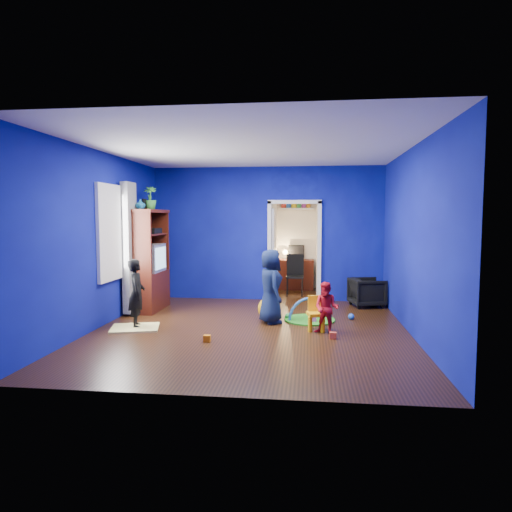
# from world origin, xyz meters

# --- Properties ---
(floor) EXTENTS (5.00, 5.50, 0.01)m
(floor) POSITION_xyz_m (0.00, 0.00, 0.00)
(floor) COLOR black
(floor) RESTS_ON ground
(ceiling) EXTENTS (5.00, 5.50, 0.01)m
(ceiling) POSITION_xyz_m (0.00, 0.00, 2.90)
(ceiling) COLOR white
(ceiling) RESTS_ON wall_back
(wall_back) EXTENTS (5.00, 0.02, 2.90)m
(wall_back) POSITION_xyz_m (0.00, 2.75, 1.45)
(wall_back) COLOR navy
(wall_back) RESTS_ON floor
(wall_front) EXTENTS (5.00, 0.02, 2.90)m
(wall_front) POSITION_xyz_m (0.00, -2.75, 1.45)
(wall_front) COLOR navy
(wall_front) RESTS_ON floor
(wall_left) EXTENTS (0.02, 5.50, 2.90)m
(wall_left) POSITION_xyz_m (-2.50, 0.00, 1.45)
(wall_left) COLOR navy
(wall_left) RESTS_ON floor
(wall_right) EXTENTS (0.02, 5.50, 2.90)m
(wall_right) POSITION_xyz_m (2.50, 0.00, 1.45)
(wall_right) COLOR navy
(wall_right) RESTS_ON floor
(alcove) EXTENTS (1.00, 1.75, 2.50)m
(alcove) POSITION_xyz_m (0.60, 3.62, 1.25)
(alcove) COLOR silver
(alcove) RESTS_ON floor
(armchair) EXTENTS (0.78, 0.76, 0.58)m
(armchair) POSITION_xyz_m (2.10, 2.20, 0.29)
(armchair) COLOR black
(armchair) RESTS_ON floor
(child_black) EXTENTS (0.40, 0.48, 1.13)m
(child_black) POSITION_xyz_m (-1.89, -0.04, 0.57)
(child_black) COLOR black
(child_black) RESTS_ON floor
(child_navy) EXTENTS (0.60, 0.72, 1.27)m
(child_navy) POSITION_xyz_m (0.27, 0.55, 0.63)
(child_navy) COLOR #0E1633
(child_navy) RESTS_ON floor
(toddler_red) EXTENTS (0.48, 0.43, 0.81)m
(toddler_red) POSITION_xyz_m (1.20, -0.11, 0.41)
(toddler_red) COLOR red
(toddler_red) RESTS_ON floor
(vase) EXTENTS (0.22, 0.22, 0.19)m
(vase) POSITION_xyz_m (-2.22, 1.09, 2.06)
(vase) COLOR #0C5166
(vase) RESTS_ON tv_armoire
(potted_plant) EXTENTS (0.30, 0.30, 0.46)m
(potted_plant) POSITION_xyz_m (-2.22, 1.61, 2.19)
(potted_plant) COLOR green
(potted_plant) RESTS_ON tv_armoire
(tv_armoire) EXTENTS (0.58, 1.14, 1.96)m
(tv_armoire) POSITION_xyz_m (-2.22, 1.39, 0.98)
(tv_armoire) COLOR #380D09
(tv_armoire) RESTS_ON floor
(crt_tv) EXTENTS (0.46, 0.70, 0.54)m
(crt_tv) POSITION_xyz_m (-2.18, 1.39, 1.02)
(crt_tv) COLOR silver
(crt_tv) RESTS_ON tv_armoire
(yellow_blanket) EXTENTS (0.88, 0.77, 0.03)m
(yellow_blanket) POSITION_xyz_m (-1.89, -0.14, 0.01)
(yellow_blanket) COLOR #F2E07A
(yellow_blanket) RESTS_ON floor
(hopper_ball) EXTENTS (0.40, 0.40, 0.40)m
(hopper_ball) POSITION_xyz_m (0.22, 0.80, 0.20)
(hopper_ball) COLOR yellow
(hopper_ball) RESTS_ON floor
(kid_chair) EXTENTS (0.34, 0.34, 0.50)m
(kid_chair) POSITION_xyz_m (1.05, 0.09, 0.25)
(kid_chair) COLOR yellow
(kid_chair) RESTS_ON floor
(play_mat) EXTENTS (0.89, 0.89, 0.02)m
(play_mat) POSITION_xyz_m (0.94, 0.81, 0.01)
(play_mat) COLOR #4DAC26
(play_mat) RESTS_ON floor
(toy_arch) EXTENTS (0.76, 0.34, 0.80)m
(toy_arch) POSITION_xyz_m (0.94, 0.81, 0.02)
(toy_arch) COLOR #3F8CD8
(toy_arch) RESTS_ON floor
(window_left) EXTENTS (0.03, 0.95, 1.55)m
(window_left) POSITION_xyz_m (-2.48, 0.35, 1.55)
(window_left) COLOR white
(window_left) RESTS_ON wall_left
(curtain) EXTENTS (0.14, 0.42, 2.40)m
(curtain) POSITION_xyz_m (-2.37, 0.90, 1.25)
(curtain) COLOR slate
(curtain) RESTS_ON floor
(doorway) EXTENTS (1.16, 0.10, 2.10)m
(doorway) POSITION_xyz_m (0.60, 2.75, 1.05)
(doorway) COLOR white
(doorway) RESTS_ON floor
(study_desk) EXTENTS (0.88, 0.44, 0.75)m
(study_desk) POSITION_xyz_m (0.60, 4.26, 0.38)
(study_desk) COLOR #3D140A
(study_desk) RESTS_ON floor
(desk_monitor) EXTENTS (0.40, 0.05, 0.32)m
(desk_monitor) POSITION_xyz_m (0.60, 4.38, 0.95)
(desk_monitor) COLOR black
(desk_monitor) RESTS_ON study_desk
(desk_lamp) EXTENTS (0.14, 0.14, 0.14)m
(desk_lamp) POSITION_xyz_m (0.32, 4.32, 0.93)
(desk_lamp) COLOR #FFD88C
(desk_lamp) RESTS_ON study_desk
(folding_chair) EXTENTS (0.40, 0.40, 0.92)m
(folding_chair) POSITION_xyz_m (0.60, 3.30, 0.46)
(folding_chair) COLOR black
(folding_chair) RESTS_ON floor
(book_shelf) EXTENTS (0.88, 0.24, 0.04)m
(book_shelf) POSITION_xyz_m (0.60, 4.37, 2.02)
(book_shelf) COLOR white
(book_shelf) RESTS_ON study_desk
(toy_0) EXTENTS (0.10, 0.08, 0.10)m
(toy_0) POSITION_xyz_m (1.29, -0.38, 0.05)
(toy_0) COLOR #FB4F29
(toy_0) RESTS_ON floor
(toy_1) EXTENTS (0.11, 0.11, 0.11)m
(toy_1) POSITION_xyz_m (1.68, 0.96, 0.06)
(toy_1) COLOR blue
(toy_1) RESTS_ON floor
(toy_2) EXTENTS (0.10, 0.08, 0.10)m
(toy_2) POSITION_xyz_m (-0.54, -0.77, 0.05)
(toy_2) COLOR orange
(toy_2) RESTS_ON floor
(toy_3) EXTENTS (0.11, 0.11, 0.11)m
(toy_3) POSITION_xyz_m (0.56, 0.86, 0.06)
(toy_3) COLOR green
(toy_3) RESTS_ON floor
(toy_4) EXTENTS (0.10, 0.08, 0.10)m
(toy_4) POSITION_xyz_m (1.01, 0.64, 0.05)
(toy_4) COLOR #BE47AB
(toy_4) RESTS_ON floor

